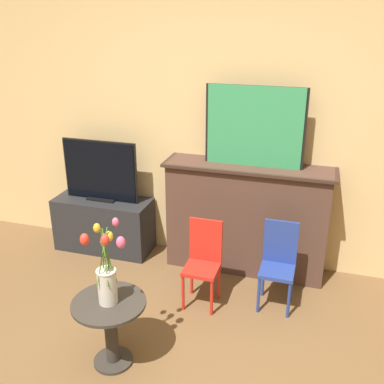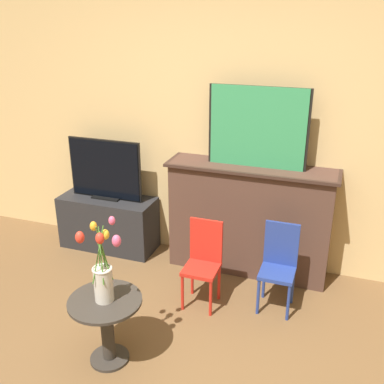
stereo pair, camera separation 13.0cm
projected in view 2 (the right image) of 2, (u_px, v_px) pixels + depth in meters
name	position (u px, v px, depth m)	size (l,w,h in m)	color
wall_back	(227.00, 115.00, 3.85)	(8.00, 0.06, 2.70)	tan
fireplace_mantel	(249.00, 218.00, 3.91)	(1.44, 0.37, 0.98)	#4C3328
painting	(258.00, 127.00, 3.61)	(0.82, 0.03, 0.66)	black
tv_stand	(109.00, 222.00, 4.39)	(0.93, 0.38, 0.52)	#232326
tv_monitor	(105.00, 170.00, 4.19)	(0.73, 0.12, 0.58)	black
chair_red	(203.00, 259.00, 3.50)	(0.26, 0.26, 0.69)	red
chair_blue	(279.00, 262.00, 3.45)	(0.26, 0.26, 0.69)	navy
side_table	(107.00, 321.00, 2.91)	(0.47, 0.47, 0.48)	#332D28
vase_tulips	(103.00, 273.00, 2.77)	(0.22, 0.27, 0.55)	beige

